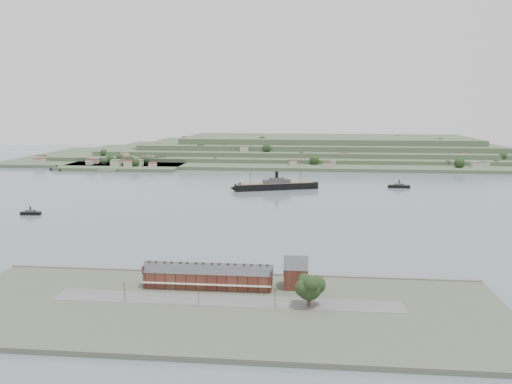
# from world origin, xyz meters

# --- Properties ---
(ground) EXTENTS (1400.00, 1400.00, 0.00)m
(ground) POSITION_xyz_m (0.00, 0.00, 0.00)
(ground) COLOR slate
(ground) RESTS_ON ground
(near_shore) EXTENTS (220.00, 80.00, 2.60)m
(near_shore) POSITION_xyz_m (0.00, -186.75, 1.01)
(near_shore) COLOR #4C5142
(near_shore) RESTS_ON ground
(terrace_row) EXTENTS (55.60, 9.80, 11.07)m
(terrace_row) POSITION_xyz_m (-10.00, -168.02, 6.84)
(terrace_row) COLOR #4F211C
(terrace_row) RESTS_ON ground
(gabled_building) EXTENTS (10.40, 10.18, 14.09)m
(gabled_building) POSITION_xyz_m (27.50, -164.00, 8.19)
(gabled_building) COLOR #4F211C
(gabled_building) RESTS_ON ground
(far_peninsula) EXTENTS (760.00, 309.00, 30.00)m
(far_peninsula) POSITION_xyz_m (27.91, 393.10, 11.88)
(far_peninsula) COLOR #3A5136
(far_peninsula) RESTS_ON ground
(steamship) EXTENTS (84.26, 36.04, 20.87)m
(steamship) POSITION_xyz_m (0.96, 96.37, 3.85)
(steamship) COLOR black
(steamship) RESTS_ON ground
(tugboat) EXTENTS (14.73, 4.88, 6.52)m
(tugboat) POSITION_xyz_m (-168.57, -30.47, 1.59)
(tugboat) COLOR black
(tugboat) RESTS_ON ground
(ferry_west) EXTENTS (19.54, 11.97, 7.11)m
(ferry_west) POSITION_xyz_m (-271.86, 210.16, 1.71)
(ferry_west) COLOR black
(ferry_west) RESTS_ON ground
(ferry_east) EXTENTS (20.67, 6.16, 7.70)m
(ferry_east) POSITION_xyz_m (122.24, 119.11, 1.86)
(ferry_east) COLOR black
(ferry_east) RESTS_ON ground
(fig_tree) EXTENTS (12.00, 10.39, 13.39)m
(fig_tree) POSITION_xyz_m (33.33, -184.88, 10.17)
(fig_tree) COLOR #40301D
(fig_tree) RESTS_ON ground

